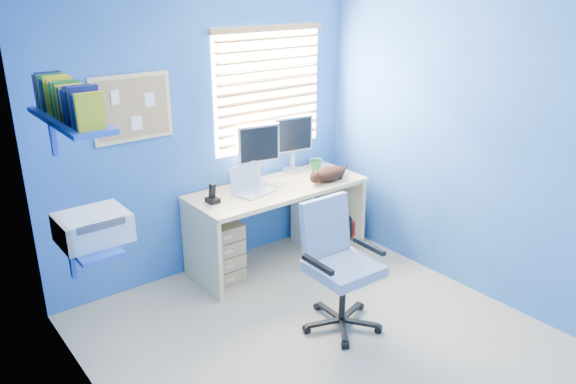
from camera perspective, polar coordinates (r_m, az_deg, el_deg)
floor at (r=4.23m, az=3.91°, el=-15.11°), size 3.00×3.20×0.00m
wall_back at (r=4.89m, az=-8.27°, el=6.03°), size 3.00×0.01×2.50m
wall_front at (r=2.78m, az=27.17°, el=-7.91°), size 3.00×0.01×2.50m
wall_left at (r=2.93m, az=-18.11°, el=-5.07°), size 0.01×3.20×2.50m
wall_right at (r=4.74m, az=18.07°, el=4.73°), size 0.01×3.20×2.50m
desk at (r=5.17m, az=-1.04°, el=-3.29°), size 1.64×0.65×0.74m
laptop at (r=4.85m, az=-3.48°, el=1.12°), size 0.38×0.33×0.22m
monitor_left at (r=5.05m, az=-3.11°, el=3.85°), size 0.42×0.20×0.54m
monitor_right at (r=5.36m, az=0.44°, el=4.89°), size 0.41×0.18×0.54m
phone at (r=4.68m, az=-7.69°, el=-0.09°), size 0.09×0.11×0.17m
mug at (r=5.45m, az=2.86°, el=2.72°), size 0.10×0.09×0.10m
cd_spindle at (r=5.58m, az=2.84°, el=2.99°), size 0.13×0.13×0.07m
cat at (r=5.17m, az=4.20°, el=1.85°), size 0.39×0.24×0.13m
tower_pc at (r=5.54m, az=2.57°, el=-3.23°), size 0.24×0.46×0.45m
drawer_boxes at (r=4.90m, az=-6.87°, el=-6.15°), size 0.35×0.28×0.54m
yellow_book at (r=5.37m, az=2.79°, el=-5.31°), size 0.03×0.17×0.24m
backpack at (r=5.67m, az=6.55°, el=-3.46°), size 0.28×0.22×0.32m
office_chair at (r=4.27m, az=5.15°, el=-9.00°), size 0.58×0.58×0.97m
window_blinds at (r=5.15m, az=-1.88°, el=10.38°), size 1.15×0.05×1.10m
corkboard at (r=4.53m, az=-15.53°, el=8.22°), size 0.64×0.02×0.52m
wall_shelves at (r=3.58m, az=-20.47°, el=2.48°), size 0.42×0.90×1.05m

